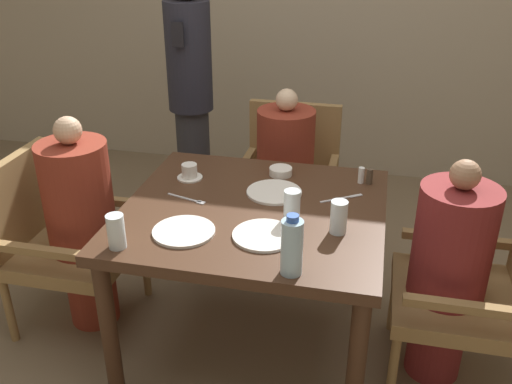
% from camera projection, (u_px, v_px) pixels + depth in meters
% --- Properties ---
extents(ground_plane, '(16.00, 16.00, 0.00)m').
position_uv_depth(ground_plane, '(254.00, 341.00, 2.78)').
color(ground_plane, '#7A664C').
extents(dining_table, '(1.12, 1.04, 0.74)m').
position_uv_depth(dining_table, '(253.00, 227.00, 2.49)').
color(dining_table, '#422819').
rests_on(dining_table, ground_plane).
extents(chair_left_side, '(0.56, 0.55, 0.86)m').
position_uv_depth(chair_left_side, '(58.00, 236.00, 2.76)').
color(chair_left_side, olive).
rests_on(chair_left_side, ground_plane).
extents(diner_in_left_chair, '(0.32, 0.32, 1.08)m').
position_uv_depth(diner_in_left_chair, '(82.00, 223.00, 2.70)').
color(diner_in_left_chair, maroon).
rests_on(diner_in_left_chair, ground_plane).
extents(chair_far_side, '(0.55, 0.56, 0.86)m').
position_uv_depth(chair_far_side, '(289.00, 175.00, 3.39)').
color(chair_far_side, olive).
rests_on(chair_far_side, ground_plane).
extents(diner_in_far_chair, '(0.32, 0.32, 1.04)m').
position_uv_depth(diner_in_far_chair, '(285.00, 175.00, 3.24)').
color(diner_in_far_chair, maroon).
rests_on(diner_in_far_chair, ground_plane).
extents(chair_right_side, '(0.56, 0.55, 0.86)m').
position_uv_depth(chair_right_side, '(481.00, 289.00, 2.38)').
color(chair_right_side, olive).
rests_on(chair_right_side, ground_plane).
extents(diner_in_right_chair, '(0.32, 0.32, 1.04)m').
position_uv_depth(diner_in_right_chair, '(448.00, 272.00, 2.38)').
color(diner_in_right_chair, maroon).
rests_on(diner_in_right_chair, ground_plane).
extents(standing_host, '(0.28, 0.31, 1.63)m').
position_uv_depth(standing_host, '(191.00, 91.00, 3.53)').
color(standing_host, '#2D2D33').
rests_on(standing_host, ground_plane).
extents(plate_main_left, '(0.25, 0.25, 0.01)m').
position_uv_depth(plate_main_left, '(184.00, 231.00, 2.26)').
color(plate_main_left, white).
rests_on(plate_main_left, dining_table).
extents(plate_main_right, '(0.25, 0.25, 0.01)m').
position_uv_depth(plate_main_right, '(264.00, 235.00, 2.23)').
color(plate_main_right, white).
rests_on(plate_main_right, dining_table).
extents(plate_dessert_center, '(0.25, 0.25, 0.01)m').
position_uv_depth(plate_dessert_center, '(274.00, 192.00, 2.57)').
color(plate_dessert_center, white).
rests_on(plate_dessert_center, dining_table).
extents(teacup_with_saucer, '(0.12, 0.12, 0.07)m').
position_uv_depth(teacup_with_saucer, '(190.00, 172.00, 2.71)').
color(teacup_with_saucer, white).
rests_on(teacup_with_saucer, dining_table).
extents(bowl_small, '(0.11, 0.11, 0.04)m').
position_uv_depth(bowl_small, '(281.00, 171.00, 2.75)').
color(bowl_small, white).
rests_on(bowl_small, dining_table).
extents(water_bottle, '(0.08, 0.08, 0.23)m').
position_uv_depth(water_bottle, '(292.00, 246.00, 1.97)').
color(water_bottle, '#A3C6DB').
rests_on(water_bottle, dining_table).
extents(glass_tall_near, '(0.07, 0.07, 0.14)m').
position_uv_depth(glass_tall_near, '(116.00, 231.00, 2.14)').
color(glass_tall_near, silver).
rests_on(glass_tall_near, dining_table).
extents(glass_tall_mid, '(0.07, 0.07, 0.14)m').
position_uv_depth(glass_tall_mid, '(339.00, 217.00, 2.24)').
color(glass_tall_mid, silver).
rests_on(glass_tall_mid, dining_table).
extents(glass_tall_far, '(0.07, 0.07, 0.14)m').
position_uv_depth(glass_tall_far, '(292.00, 206.00, 2.32)').
color(glass_tall_far, silver).
rests_on(glass_tall_far, dining_table).
extents(salt_shaker, '(0.03, 0.03, 0.08)m').
position_uv_depth(salt_shaker, '(361.00, 175.00, 2.66)').
color(salt_shaker, white).
rests_on(salt_shaker, dining_table).
extents(pepper_shaker, '(0.03, 0.03, 0.07)m').
position_uv_depth(pepper_shaker, '(370.00, 176.00, 2.65)').
color(pepper_shaker, '#4C3D2D').
rests_on(pepper_shaker, dining_table).
extents(fork_beside_plate, '(0.19, 0.07, 0.00)m').
position_uv_depth(fork_beside_plate, '(190.00, 200.00, 2.51)').
color(fork_beside_plate, silver).
rests_on(fork_beside_plate, dining_table).
extents(knife_beside_plate, '(0.18, 0.13, 0.00)m').
position_uv_depth(knife_beside_plate, '(344.00, 198.00, 2.53)').
color(knife_beside_plate, silver).
rests_on(knife_beside_plate, dining_table).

